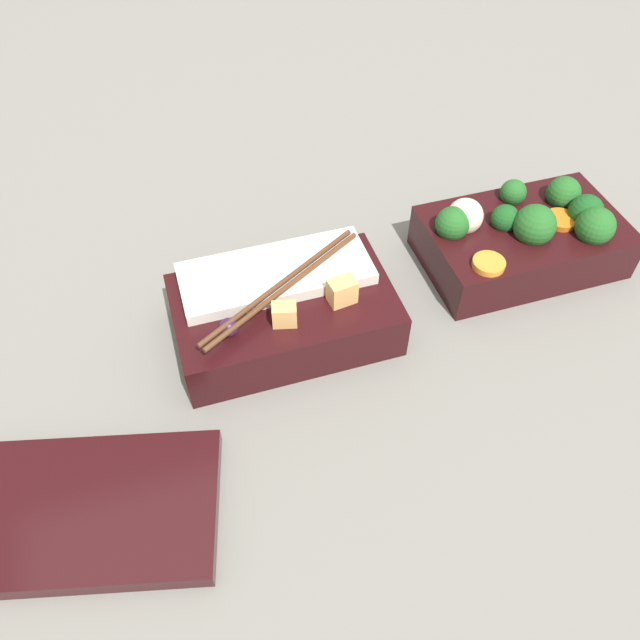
# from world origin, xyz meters

# --- Properties ---
(ground_plane) EXTENTS (3.00, 3.00, 0.00)m
(ground_plane) POSITION_xyz_m (0.00, 0.00, 0.00)
(ground_plane) COLOR slate
(bento_tray_vegetable) EXTENTS (0.20, 0.13, 0.08)m
(bento_tray_vegetable) POSITION_xyz_m (-0.13, -0.02, 0.03)
(bento_tray_vegetable) COLOR black
(bento_tray_vegetable) RESTS_ON ground_plane
(bento_tray_rice) EXTENTS (0.20, 0.13, 0.07)m
(bento_tray_rice) POSITION_xyz_m (0.13, 0.01, 0.03)
(bento_tray_rice) COLOR black
(bento_tray_rice) RESTS_ON ground_plane
(bento_lid) EXTENTS (0.22, 0.17, 0.02)m
(bento_lid) POSITION_xyz_m (0.33, 0.15, 0.01)
(bento_lid) COLOR black
(bento_lid) RESTS_ON ground_plane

